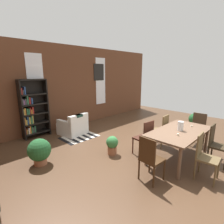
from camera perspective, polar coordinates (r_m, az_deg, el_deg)
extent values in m
plane|color=#503623|center=(4.85, 15.51, -13.97)|extent=(10.80, 10.80, 0.00)
cube|color=brown|center=(7.18, -12.96, 8.12)|extent=(9.30, 0.12, 3.16)
cube|color=white|center=(6.44, -23.74, 8.21)|extent=(0.55, 0.02, 2.05)
cube|color=white|center=(7.98, -3.79, 10.04)|extent=(0.55, 0.02, 2.05)
cube|color=brown|center=(4.60, 21.44, -5.95)|extent=(1.86, 0.99, 0.04)
cylinder|color=brown|center=(3.90, 21.36, -15.52)|extent=(0.07, 0.07, 0.72)
cylinder|color=brown|center=(5.35, 28.64, -8.32)|extent=(0.07, 0.07, 0.72)
cylinder|color=brown|center=(4.23, 11.29, -12.53)|extent=(0.07, 0.07, 0.72)
cylinder|color=brown|center=(5.59, 20.85, -6.64)|extent=(0.07, 0.07, 0.72)
cylinder|color=silver|center=(4.58, 21.67, -4.31)|extent=(0.14, 0.14, 0.23)
cylinder|color=silver|center=(5.02, 24.74, -4.21)|extent=(0.04, 0.04, 0.04)
cylinder|color=silver|center=(4.22, 20.90, -6.98)|extent=(0.04, 0.04, 0.05)
cube|color=#3D2C1E|center=(5.79, 26.14, -5.51)|extent=(0.43, 0.43, 0.04)
cube|color=#3D2C1E|center=(5.90, 26.86, -2.73)|extent=(0.06, 0.38, 0.50)
cylinder|color=#3D2C1E|center=(5.75, 23.69, -7.89)|extent=(0.04, 0.04, 0.43)
cylinder|color=#3D2C1E|center=(5.66, 27.18, -8.56)|extent=(0.04, 0.04, 0.43)
cylinder|color=#3D2C1E|center=(6.07, 24.73, -6.87)|extent=(0.04, 0.04, 0.43)
cylinder|color=#3D2C1E|center=(6.00, 28.04, -7.48)|extent=(0.04, 0.04, 0.43)
cube|color=#3E2613|center=(3.69, 13.07, -14.99)|extent=(0.42, 0.42, 0.04)
cube|color=#3E2613|center=(3.45, 11.46, -12.41)|extent=(0.05, 0.38, 0.50)
cylinder|color=#3E2613|center=(3.86, 16.79, -17.92)|extent=(0.04, 0.04, 0.43)
cylinder|color=#3E2613|center=(4.03, 12.27, -16.25)|extent=(0.04, 0.04, 0.43)
cylinder|color=#3E2613|center=(3.60, 13.57, -20.20)|extent=(0.04, 0.04, 0.43)
cylinder|color=#3E2613|center=(3.78, 8.86, -18.23)|extent=(0.04, 0.04, 0.43)
cube|color=#332818|center=(4.86, 31.90, -9.66)|extent=(0.41, 0.41, 0.04)
cube|color=#332818|center=(4.81, 30.11, -6.49)|extent=(0.38, 0.04, 0.50)
cylinder|color=#332818|center=(4.82, 28.97, -12.54)|extent=(0.04, 0.04, 0.43)
cylinder|color=#332818|center=(5.14, 30.02, -11.06)|extent=(0.04, 0.04, 0.43)
cube|color=brown|center=(4.11, 29.10, -13.40)|extent=(0.43, 0.43, 0.04)
cube|color=brown|center=(4.04, 26.91, -9.71)|extent=(0.38, 0.06, 0.50)
cylinder|color=brown|center=(4.03, 30.77, -17.89)|extent=(0.04, 0.04, 0.43)
cylinder|color=brown|center=(4.35, 31.65, -15.69)|extent=(0.04, 0.04, 0.43)
cylinder|color=brown|center=(4.09, 25.61, -16.87)|extent=(0.04, 0.04, 0.43)
cylinder|color=brown|center=(4.40, 26.89, -14.79)|extent=(0.04, 0.04, 0.43)
cube|color=brown|center=(5.38, 15.22, -5.97)|extent=(0.43, 0.43, 0.04)
cube|color=brown|center=(5.23, 17.21, -3.77)|extent=(0.38, 0.06, 0.50)
cylinder|color=brown|center=(5.68, 14.21, -7.39)|extent=(0.04, 0.04, 0.43)
cylinder|color=brown|center=(5.38, 12.48, -8.48)|extent=(0.04, 0.04, 0.43)
cylinder|color=brown|center=(5.55, 17.57, -8.12)|extent=(0.04, 0.04, 0.43)
cylinder|color=brown|center=(5.24, 16.00, -9.30)|extent=(0.04, 0.04, 0.43)
cube|color=#3E1E15|center=(4.71, 10.07, -8.50)|extent=(0.44, 0.44, 0.04)
cube|color=#3E1E15|center=(4.51, 11.99, -6.17)|extent=(0.38, 0.07, 0.50)
cylinder|color=#3E1E15|center=(5.03, 9.73, -9.92)|extent=(0.04, 0.04, 0.43)
cylinder|color=#3E1E15|center=(4.78, 6.86, -11.08)|extent=(0.04, 0.04, 0.43)
cylinder|color=#3E1E15|center=(4.83, 13.03, -11.11)|extent=(0.04, 0.04, 0.43)
cylinder|color=#3E1E15|center=(4.57, 10.20, -12.42)|extent=(0.04, 0.04, 0.43)
cube|color=black|center=(6.15, -27.73, 0.38)|extent=(0.04, 0.32, 1.94)
cube|color=black|center=(6.44, -20.76, 1.56)|extent=(0.04, 0.32, 1.94)
cube|color=black|center=(6.43, -24.67, 1.19)|extent=(0.87, 0.01, 1.94)
cube|color=black|center=(6.49, -23.49, -6.01)|extent=(0.83, 0.32, 0.04)
cube|color=#B22D28|center=(6.33, -26.79, -5.47)|extent=(0.03, 0.22, 0.24)
cube|color=gold|center=(6.35, -26.36, -5.80)|extent=(0.03, 0.18, 0.15)
cube|color=white|center=(6.36, -25.96, -5.51)|extent=(0.04, 0.24, 0.19)
cube|color=orange|center=(6.37, -25.54, -5.08)|extent=(0.04, 0.19, 0.27)
cube|color=#33724C|center=(6.39, -25.07, -5.19)|extent=(0.03, 0.22, 0.23)
cube|color=#4C4C51|center=(6.41, -24.65, -5.33)|extent=(0.03, 0.20, 0.17)
cube|color=#33724C|center=(6.42, -24.25, -5.05)|extent=(0.04, 0.19, 0.22)
cube|color=black|center=(6.39, -23.76, -3.26)|extent=(0.83, 0.32, 0.04)
cube|color=orange|center=(6.24, -27.07, -2.61)|extent=(0.03, 0.26, 0.25)
cube|color=gold|center=(6.26, -26.66, -2.93)|extent=(0.04, 0.27, 0.16)
cube|color=#284C8C|center=(6.27, -26.22, -2.38)|extent=(0.04, 0.21, 0.26)
cube|color=gold|center=(6.29, -25.74, -2.42)|extent=(0.04, 0.22, 0.24)
cube|color=#33724C|center=(6.30, -25.28, -2.26)|extent=(0.04, 0.23, 0.25)
cube|color=gold|center=(6.31, -24.92, -2.14)|extent=(0.03, 0.23, 0.27)
cube|color=black|center=(6.32, -24.03, -0.45)|extent=(0.83, 0.32, 0.04)
cube|color=gold|center=(6.17, -27.34, 0.03)|extent=(0.04, 0.23, 0.19)
cube|color=orange|center=(6.19, -26.91, 0.23)|extent=(0.05, 0.17, 0.22)
cube|color=#33724C|center=(6.21, -26.35, 0.22)|extent=(0.04, 0.21, 0.20)
cube|color=#33724C|center=(6.22, -25.90, 0.25)|extent=(0.04, 0.20, 0.19)
cube|color=#B22D28|center=(6.23, -25.58, 0.42)|extent=(0.03, 0.21, 0.21)
cube|color=orange|center=(6.25, -25.23, 0.20)|extent=(0.03, 0.23, 0.15)
cube|color=#B22D28|center=(6.26, -24.84, 0.58)|extent=(0.04, 0.21, 0.22)
cube|color=black|center=(6.25, -24.30, 2.43)|extent=(0.83, 0.32, 0.04)
cube|color=#4C4C51|center=(6.12, -27.63, 2.99)|extent=(0.04, 0.25, 0.19)
cube|color=#8C4C8C|center=(6.13, -27.18, 2.84)|extent=(0.03, 0.19, 0.15)
cube|color=#4C4C51|center=(6.15, -26.76, 3.09)|extent=(0.05, 0.16, 0.19)
cube|color=#33724C|center=(6.16, -26.29, 3.56)|extent=(0.05, 0.19, 0.27)
cube|color=#B22D28|center=(6.18, -25.71, 3.44)|extent=(0.05, 0.18, 0.23)
cube|color=#284C8C|center=(6.20, -25.17, 3.38)|extent=(0.04, 0.22, 0.20)
cube|color=black|center=(6.21, -24.59, 5.36)|extent=(0.83, 0.32, 0.04)
cube|color=#B22D28|center=(6.08, -27.95, 6.07)|extent=(0.05, 0.21, 0.21)
cube|color=#4C4C51|center=(6.09, -27.45, 5.83)|extent=(0.03, 0.22, 0.15)
cube|color=#284C8C|center=(6.10, -27.12, 6.32)|extent=(0.04, 0.25, 0.24)
cube|color=black|center=(6.17, -25.00, 9.63)|extent=(0.83, 0.32, 0.04)
cube|color=white|center=(6.35, -12.84, -5.24)|extent=(0.91, 0.91, 0.40)
cube|color=white|center=(6.01, -11.01, -2.46)|extent=(0.81, 0.28, 0.35)
cube|color=white|center=(6.49, -10.71, -2.21)|extent=(0.23, 0.73, 0.15)
cube|color=white|center=(6.07, -15.39, -3.55)|extent=(0.23, 0.73, 0.15)
cube|color=#19382D|center=(5.98, -11.07, -1.22)|extent=(0.30, 0.21, 0.08)
cylinder|color=#9E6042|center=(4.64, -22.51, -14.73)|extent=(0.30, 0.30, 0.16)
sphere|color=#235B2D|center=(4.52, -22.84, -11.43)|extent=(0.54, 0.54, 0.54)
cylinder|color=#9E6042|center=(4.76, 0.05, -12.53)|extent=(0.24, 0.24, 0.22)
sphere|color=#387F42|center=(4.66, 0.05, -9.89)|extent=(0.32, 0.32, 0.32)
cylinder|color=silver|center=(7.47, 25.36, -4.17)|extent=(0.28, 0.28, 0.21)
sphere|color=#235B2D|center=(7.40, 25.58, -2.10)|extent=(0.44, 0.44, 0.44)
cube|color=black|center=(5.80, -15.15, -9.24)|extent=(0.12, 0.86, 0.01)
cube|color=silver|center=(5.86, -14.14, -8.96)|extent=(0.12, 0.86, 0.01)
cube|color=black|center=(5.91, -13.15, -8.69)|extent=(0.12, 0.86, 0.01)
cube|color=silver|center=(5.97, -12.18, -8.42)|extent=(0.12, 0.86, 0.01)
cube|color=black|center=(6.03, -11.23, -8.15)|extent=(0.12, 0.86, 0.01)
cube|color=silver|center=(6.09, -10.30, -7.88)|extent=(0.12, 0.86, 0.01)
cube|color=black|center=(6.16, -9.39, -7.62)|extent=(0.12, 0.86, 0.01)
cube|color=silver|center=(6.22, -8.50, -7.36)|extent=(0.12, 0.86, 0.01)
cube|color=black|center=(6.29, -7.64, -7.11)|extent=(0.12, 0.86, 0.01)
cube|color=silver|center=(6.35, -6.79, -6.86)|extent=(0.12, 0.86, 0.01)
cube|color=black|center=(7.90, -4.38, 12.96)|extent=(0.56, 0.03, 0.72)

